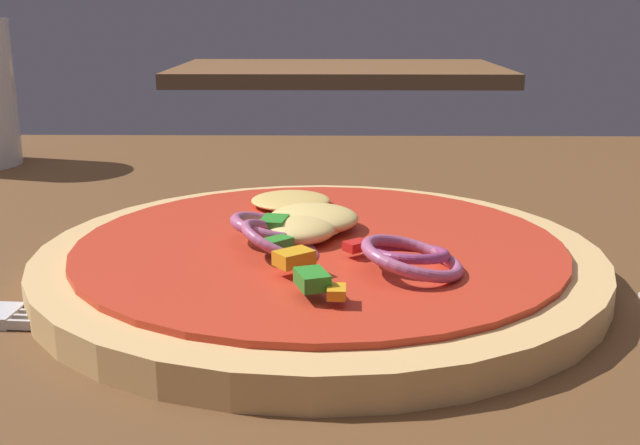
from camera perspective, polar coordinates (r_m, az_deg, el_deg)
name	(u,v)px	position (r m, az deg, el deg)	size (l,w,h in m)	color
dining_table	(300,305)	(0.38, -1.53, -6.18)	(1.39, 0.84, 0.03)	brown
pizza	(319,254)	(0.37, -0.08, -2.39)	(0.27, 0.27, 0.03)	tan
background_table	(339,73)	(1.75, 1.40, 11.06)	(0.72, 0.46, 0.03)	brown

